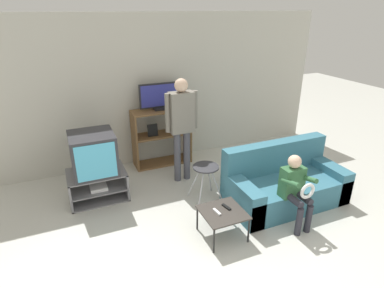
# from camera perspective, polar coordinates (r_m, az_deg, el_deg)

# --- Properties ---
(wall_back) EXTENTS (6.40, 0.06, 2.60)m
(wall_back) POSITION_cam_1_polar(r_m,az_deg,el_deg) (5.79, -5.88, 9.46)
(wall_back) COLOR beige
(wall_back) RESTS_ON ground_plane
(tv_stand) EXTENTS (0.83, 0.59, 0.43)m
(tv_stand) POSITION_cam_1_polar(r_m,az_deg,el_deg) (5.03, -16.41, -7.04)
(tv_stand) COLOR slate
(tv_stand) RESTS_ON ground_plane
(television_main) EXTENTS (0.62, 0.62, 0.60)m
(television_main) POSITION_cam_1_polar(r_m,az_deg,el_deg) (4.80, -17.15, -1.61)
(television_main) COLOR #2D2D33
(television_main) RESTS_ON tv_stand
(media_shelf) EXTENTS (1.03, 0.38, 1.03)m
(media_shelf) POSITION_cam_1_polar(r_m,az_deg,el_deg) (5.77, -5.41, 1.34)
(media_shelf) COLOR brown
(media_shelf) RESTS_ON ground_plane
(television_flat) EXTENTS (0.76, 0.20, 0.46)m
(television_flat) POSITION_cam_1_polar(r_m,az_deg,el_deg) (5.57, -5.52, 8.34)
(television_flat) COLOR black
(television_flat) RESTS_ON media_shelf
(folding_stool) EXTENTS (0.42, 0.42, 0.56)m
(folding_stool) POSITION_cam_1_polar(r_m,az_deg,el_deg) (4.65, 2.46, -4.96)
(folding_stool) COLOR #B7B7BC
(folding_stool) RESTS_ON ground_plane
(snack_table) EXTENTS (0.52, 0.52, 0.36)m
(snack_table) POSITION_cam_1_polar(r_m,az_deg,el_deg) (4.04, 5.48, -12.26)
(snack_table) COLOR #38332D
(snack_table) RESTS_ON ground_plane
(remote_control_black) EXTENTS (0.07, 0.15, 0.02)m
(remote_control_black) POSITION_cam_1_polar(r_m,az_deg,el_deg) (4.09, 6.13, -11.07)
(remote_control_black) COLOR black
(remote_control_black) RESTS_ON snack_table
(remote_control_white) EXTENTS (0.05, 0.15, 0.02)m
(remote_control_white) POSITION_cam_1_polar(r_m,az_deg,el_deg) (3.99, 4.45, -11.93)
(remote_control_white) COLOR silver
(remote_control_white) RESTS_ON snack_table
(couch) EXTENTS (1.71, 0.84, 0.85)m
(couch) POSITION_cam_1_polar(r_m,az_deg,el_deg) (4.91, 15.97, -6.86)
(couch) COLOR teal
(couch) RESTS_ON ground_plane
(person_standing_adult) EXTENTS (0.53, 0.21, 1.69)m
(person_standing_adult) POSITION_cam_1_polar(r_m,az_deg,el_deg) (5.00, -1.86, 4.16)
(person_standing_adult) COLOR #4C4C56
(person_standing_adult) RESTS_ON ground_plane
(person_seated_child) EXTENTS (0.33, 0.43, 0.96)m
(person_seated_child) POSITION_cam_1_polar(r_m,az_deg,el_deg) (4.31, 17.93, -7.19)
(person_seated_child) COLOR #2D2D38
(person_seated_child) RESTS_ON ground_plane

